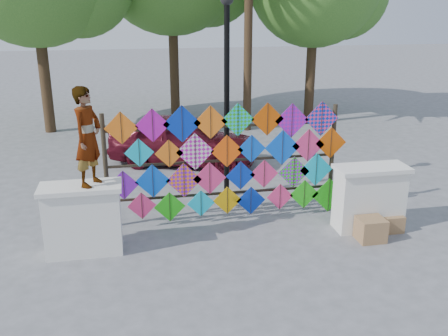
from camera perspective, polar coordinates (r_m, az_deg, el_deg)
The scene contains 9 objects.
ground at distance 9.69m, azimuth 0.84°, elevation -7.62°, with size 80.00×80.00×0.00m, color gray.
parapet_left at distance 9.12m, azimuth -15.82°, elevation -5.62°, with size 1.40×0.65×1.28m.
parapet_right at distance 10.11m, azimuth 16.28°, elevation -3.23°, with size 1.40×0.65×1.28m.
kite_rack at distance 9.92m, azimuth 0.83°, elevation 0.75°, with size 4.93×0.24×2.42m.
vendor_woman at distance 8.62m, azimuth -15.31°, elevation 3.46°, with size 0.62×0.41×1.69m, color #99999E.
sedan at distance 13.67m, azimuth -4.65°, elevation 3.28°, with size 1.62×4.04×1.38m, color #540E1B.
lamppost at distance 10.83m, azimuth 0.32°, elevation 10.15°, with size 0.28×0.28×4.46m.
cardboard_box_near at distance 9.79m, azimuth 16.42°, elevation -6.74°, with size 0.50×0.44×0.44m, color #9B734B.
cardboard_box_far at distance 10.32m, azimuth 18.57°, elevation -5.94°, with size 0.40×0.37×0.34m, color #9B734B.
Camera 1 is at (-1.77, -8.52, 4.28)m, focal length 40.00 mm.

